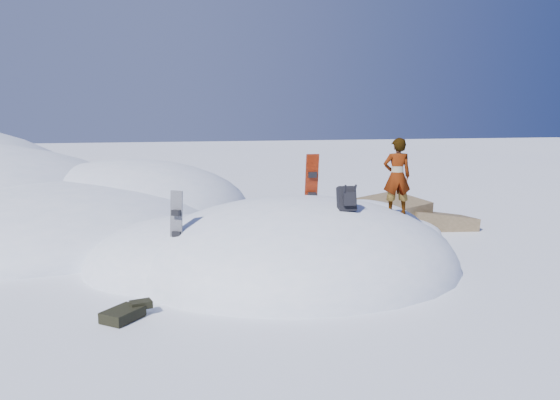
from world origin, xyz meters
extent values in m
plane|color=white|center=(0.00, 0.00, 0.00)|extent=(120.00, 120.00, 0.00)
ellipsoid|color=white|center=(0.00, 0.00, 0.00)|extent=(7.00, 6.00, 3.00)
ellipsoid|color=white|center=(-2.20, 0.60, 0.00)|extent=(4.40, 4.00, 2.20)
ellipsoid|color=white|center=(1.80, 0.80, 0.00)|extent=(3.60, 3.20, 2.50)
ellipsoid|color=white|center=(-6.00, 5.00, 0.00)|extent=(10.00, 9.00, 2.80)
ellipsoid|color=white|center=(-3.50, 7.50, 0.00)|extent=(8.00, 8.00, 3.60)
ellipsoid|color=white|center=(-5.50, 4.00, 0.00)|extent=(6.00, 5.00, 1.80)
cube|color=brown|center=(3.60, 3.40, 0.10)|extent=(2.82, 2.41, 1.62)
cube|color=brown|center=(5.20, 3.00, -0.10)|extent=(2.16, 1.80, 1.33)
cube|color=brown|center=(4.20, 4.60, 0.00)|extent=(2.08, 2.01, 1.10)
ellipsoid|color=white|center=(3.20, 2.40, 0.00)|extent=(3.20, 2.40, 1.00)
cube|color=red|center=(0.53, 0.67, 1.60)|extent=(0.31, 0.29, 1.54)
cube|color=black|center=(0.53, 0.61, 1.91)|extent=(0.19, 0.14, 0.14)
cube|color=black|center=(0.53, 0.61, 1.44)|extent=(0.19, 0.14, 0.14)
cube|color=black|center=(-2.55, -0.56, 1.13)|extent=(0.28, 0.25, 1.36)
cube|color=black|center=(-2.55, -0.61, 1.40)|extent=(0.19, 0.18, 0.12)
cube|color=black|center=(-2.55, -0.61, 0.99)|extent=(0.19, 0.18, 0.12)
cube|color=black|center=(0.71, -0.96, 1.58)|extent=(0.39, 0.41, 0.53)
cube|color=black|center=(0.71, -1.11, 1.60)|extent=(0.26, 0.21, 0.29)
cylinder|color=black|center=(0.60, -1.09, 1.71)|extent=(0.04, 0.19, 0.36)
cylinder|color=black|center=(0.82, -1.09, 1.71)|extent=(0.04, 0.19, 0.36)
cube|color=black|center=(-3.54, -2.23, 0.10)|extent=(0.73, 0.74, 0.17)
cube|color=black|center=(-3.25, -2.04, 0.17)|extent=(0.38, 0.30, 0.11)
imported|color=slate|center=(2.16, -0.23, 1.92)|extent=(0.66, 0.51, 1.64)
camera|label=1|loc=(-3.27, -10.80, 3.18)|focal=35.00mm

